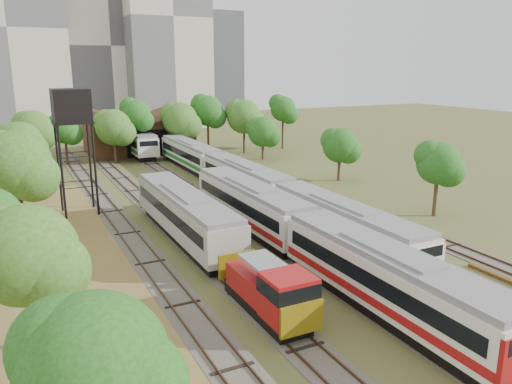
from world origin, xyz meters
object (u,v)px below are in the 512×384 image
water_tower (71,109)px  railcar_green_set (245,180)px  shunter_locomotive (272,293)px  railcar_red_set (305,235)px

water_tower → railcar_green_set: bearing=-7.1°
shunter_locomotive → water_tower: water_tower is taller
railcar_green_set → shunter_locomotive: bearing=-112.2°
shunter_locomotive → water_tower: (-6.67, 26.54, 8.38)m
railcar_red_set → railcar_green_set: railcar_red_set is taller
railcar_red_set → water_tower: bearing=121.8°
railcar_red_set → railcar_green_set: bearing=77.7°
railcar_red_set → railcar_green_set: (4.00, 18.35, -0.13)m
railcar_green_set → water_tower: size_ratio=4.41×
shunter_locomotive → railcar_green_set: bearing=67.8°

